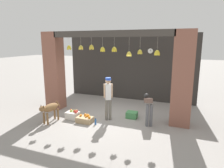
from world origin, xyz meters
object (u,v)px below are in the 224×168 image
at_px(wall_clock, 150,51).
at_px(water_bottle, 96,122).
at_px(dog, 50,108).
at_px(worker_stooping, 148,106).
at_px(shopkeeper, 108,95).
at_px(fruit_crate_apples, 73,115).
at_px(fruit_crate_oranges, 85,119).
at_px(produce_box_green, 132,115).

bearing_deg(wall_clock, water_bottle, -108.80).
height_order(dog, worker_stooping, worker_stooping).
xyz_separation_m(shopkeeper, water_bottle, (-0.27, -0.58, -0.87)).
distance_m(shopkeeper, worker_stooping, 1.53).
bearing_deg(shopkeeper, worker_stooping, 157.05).
relative_size(worker_stooping, fruit_crate_apples, 2.13).
bearing_deg(worker_stooping, fruit_crate_oranges, 176.38).
bearing_deg(fruit_crate_oranges, fruit_crate_apples, 166.59).
bearing_deg(produce_box_green, fruit_crate_oranges, -145.12).
height_order(fruit_crate_apples, wall_clock, wall_clock).
bearing_deg(water_bottle, produce_box_green, 45.85).
bearing_deg(wall_clock, dog, -125.51).
relative_size(worker_stooping, wall_clock, 3.99).
xyz_separation_m(dog, worker_stooping, (3.43, 1.18, 0.15)).
relative_size(fruit_crate_oranges, water_bottle, 2.55).
relative_size(water_bottle, wall_clock, 0.90).
relative_size(shopkeeper, produce_box_green, 3.96).
xyz_separation_m(shopkeeper, produce_box_green, (0.80, 0.52, -0.85)).
bearing_deg(shopkeeper, dog, -1.94).
bearing_deg(wall_clock, worker_stooping, -79.61).
xyz_separation_m(dog, shopkeeper, (1.93, 1.01, 0.43)).
relative_size(shopkeeper, fruit_crate_oranges, 2.77).
xyz_separation_m(dog, water_bottle, (1.66, 0.43, -0.43)).
distance_m(worker_stooping, fruit_crate_apples, 2.94).
distance_m(water_bottle, wall_clock, 4.53).
bearing_deg(fruit_crate_oranges, wall_clock, 64.79).
height_order(shopkeeper, produce_box_green, shopkeeper).
bearing_deg(worker_stooping, fruit_crate_apples, 169.85).
distance_m(dog, shopkeeper, 2.22).
relative_size(dog, fruit_crate_apples, 2.14).
distance_m(fruit_crate_apples, water_bottle, 1.09).
height_order(fruit_crate_oranges, produce_box_green, fruit_crate_oranges).
xyz_separation_m(shopkeeper, worker_stooping, (1.50, 0.17, -0.29)).
bearing_deg(dog, worker_stooping, 115.09).
distance_m(worker_stooping, fruit_crate_oranges, 2.40).
distance_m(worker_stooping, water_bottle, 2.00).
xyz_separation_m(dog, fruit_crate_oranges, (1.20, 0.46, -0.43)).
height_order(produce_box_green, wall_clock, wall_clock).
height_order(worker_stooping, water_bottle, worker_stooping).
relative_size(shopkeeper, fruit_crate_apples, 3.39).
distance_m(fruit_crate_oranges, wall_clock, 4.65).
xyz_separation_m(fruit_crate_oranges, wall_clock, (1.69, 3.60, 2.41)).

